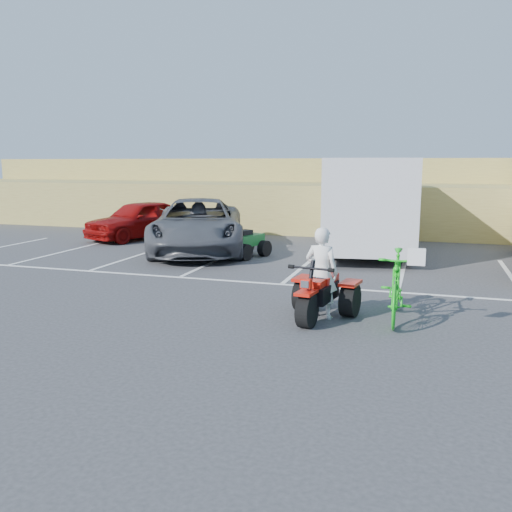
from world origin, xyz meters
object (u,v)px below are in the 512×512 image
(red_car, at_px, (139,219))
(cargo_trailer, at_px, (365,202))
(rider, at_px, (321,273))
(quad_atv_blue, at_px, (227,253))
(quad_atv_green, at_px, (244,257))
(red_trike_atv, at_px, (318,319))
(green_dirt_bike, at_px, (396,286))
(grey_pickup, at_px, (198,225))

(red_car, relative_size, cargo_trailer, 0.64)
(red_car, bearing_deg, rider, -22.92)
(quad_atv_blue, distance_m, quad_atv_green, 0.89)
(quad_atv_green, bearing_deg, rider, -38.50)
(rider, bearing_deg, red_trike_atv, 90.00)
(rider, height_order, green_dirt_bike, rider)
(green_dirt_bike, bearing_deg, red_trike_atv, -164.98)
(rider, xyz_separation_m, cargo_trailer, (-0.10, 8.00, 0.77))
(cargo_trailer, bearing_deg, quad_atv_green, -156.96)
(rider, xyz_separation_m, green_dirt_bike, (1.35, 0.25, -0.21))
(red_trike_atv, bearing_deg, green_dirt_bike, 24.78)
(rider, xyz_separation_m, grey_pickup, (-5.34, 6.48, 0.00))
(cargo_trailer, distance_m, quad_atv_green, 4.35)
(green_dirt_bike, relative_size, red_car, 0.50)
(rider, distance_m, quad_atv_green, 6.94)
(red_trike_atv, distance_m, quad_atv_blue, 7.80)
(quad_atv_blue, bearing_deg, quad_atv_green, -9.91)
(rider, bearing_deg, grey_pickup, -41.79)
(cargo_trailer, bearing_deg, green_dirt_bike, -87.75)
(quad_atv_blue, bearing_deg, red_trike_atv, -34.27)
(rider, distance_m, cargo_trailer, 8.04)
(red_trike_atv, xyz_separation_m, quad_atv_blue, (-4.27, 6.53, 0.00))
(grey_pickup, distance_m, cargo_trailer, 5.51)
(red_trike_atv, bearing_deg, quad_atv_blue, 131.89)
(green_dirt_bike, xyz_separation_m, quad_atv_green, (-4.89, 5.66, -0.65))
(cargo_trailer, relative_size, quad_atv_green, 4.71)
(red_car, height_order, quad_atv_blue, red_car)
(grey_pickup, relative_size, quad_atv_blue, 4.23)
(red_trike_atv, relative_size, green_dirt_bike, 0.77)
(rider, distance_m, red_car, 12.28)
(red_trike_atv, relative_size, grey_pickup, 0.27)
(quad_atv_blue, bearing_deg, grey_pickup, -162.67)
(red_trike_atv, bearing_deg, rider, 90.00)
(red_car, xyz_separation_m, quad_atv_green, (5.19, -2.73, -0.74))
(quad_atv_green, bearing_deg, quad_atv_blue, 168.10)
(grey_pickup, height_order, red_car, grey_pickup)
(green_dirt_bike, bearing_deg, cargo_trailer, 99.56)
(quad_atv_blue, xyz_separation_m, quad_atv_green, (0.75, -0.48, 0.00))
(red_trike_atv, xyz_separation_m, red_car, (-8.71, 8.78, 0.74))
(green_dirt_bike, distance_m, grey_pickup, 9.14)
(grey_pickup, distance_m, red_car, 4.02)
(green_dirt_bike, bearing_deg, grey_pickup, 136.01)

